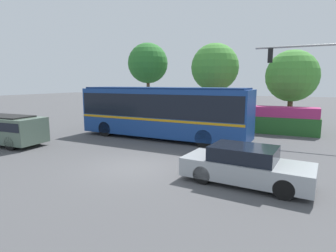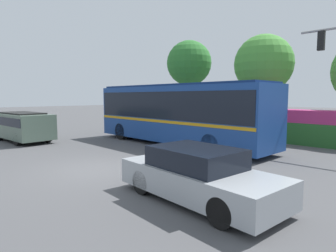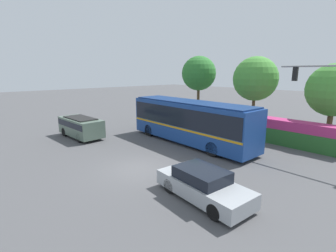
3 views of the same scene
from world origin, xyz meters
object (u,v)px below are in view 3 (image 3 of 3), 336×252
(city_bus, at_px, (190,119))
(street_tree_centre, at_px, (255,79))
(street_tree_left, at_px, (199,74))
(sedan_foreground, at_px, (203,185))
(suv_left_lane, at_px, (81,126))
(street_tree_right, at_px, (334,90))

(city_bus, bearing_deg, street_tree_centre, -98.43)
(city_bus, distance_m, street_tree_left, 8.54)
(street_tree_left, xyz_separation_m, street_tree_centre, (5.91, 0.85, -0.45))
(sedan_foreground, height_order, street_tree_centre, street_tree_centre)
(suv_left_lane, xyz_separation_m, street_tree_right, (14.58, 13.76, 3.08))
(city_bus, relative_size, street_tree_left, 1.58)
(sedan_foreground, bearing_deg, street_tree_centre, 115.48)
(suv_left_lane, height_order, street_tree_left, street_tree_left)
(city_bus, height_order, street_tree_left, street_tree_left)
(suv_left_lane, bearing_deg, street_tree_right, 40.95)
(street_tree_centre, bearing_deg, street_tree_right, 10.11)
(city_bus, distance_m, street_tree_right, 11.20)
(city_bus, relative_size, sedan_foreground, 2.44)
(sedan_foreground, height_order, street_tree_right, street_tree_right)
(sedan_foreground, bearing_deg, city_bus, 141.32)
(city_bus, height_order, street_tree_right, street_tree_right)
(city_bus, height_order, sedan_foreground, city_bus)
(sedan_foreground, bearing_deg, suv_left_lane, -176.89)
(street_tree_centre, xyz_separation_m, street_tree_right, (5.91, 1.06, -0.75))
(sedan_foreground, height_order, street_tree_left, street_tree_left)
(suv_left_lane, bearing_deg, sedan_foreground, -4.32)
(city_bus, bearing_deg, street_tree_right, -129.23)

